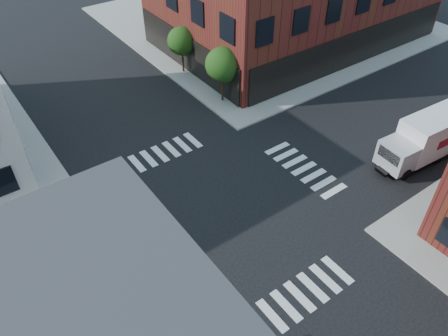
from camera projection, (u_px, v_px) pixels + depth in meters
name	position (u px, v px, depth m)	size (l,w,h in m)	color
ground	(218.00, 213.00, 25.97)	(120.00, 120.00, 0.00)	black
sidewalk_ne	(264.00, 20.00, 48.21)	(30.00, 30.00, 0.15)	gray
tree_near	(223.00, 66.00, 33.43)	(2.69, 2.69, 4.49)	black
tree_far	(182.00, 42.00, 37.32)	(2.43, 2.43, 4.07)	black
box_truck	(427.00, 138.00, 28.89)	(7.24, 2.66, 3.22)	silver
traffic_cone	(188.00, 336.00, 19.69)	(0.43, 0.43, 0.73)	#CB6209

